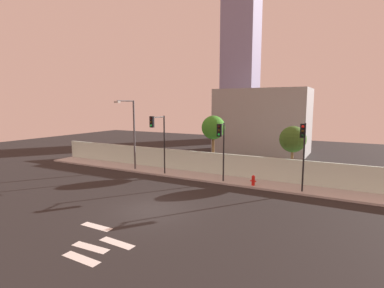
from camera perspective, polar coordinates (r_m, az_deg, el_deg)
ground_plane at (r=17.77m, az=-7.74°, el=-12.39°), size 80.00×80.00×0.00m
sidewalk at (r=24.54m, az=3.73°, el=-6.52°), size 36.00×2.40×0.15m
perimeter_wall at (r=25.47m, az=4.97°, el=-3.76°), size 36.00×0.18×1.80m
crosswalk_marking at (r=14.42m, az=-17.77°, el=-17.58°), size 3.93×3.02×0.01m
traffic_light_left at (r=20.78m, az=20.53°, el=0.21°), size 0.34×1.23×4.68m
traffic_light_center at (r=24.72m, az=-6.54°, el=2.27°), size 0.36×1.83×4.96m
traffic_light_right at (r=22.02m, az=5.63°, el=0.83°), size 0.50×1.74×4.52m
street_lamp_curbside at (r=27.40m, az=-11.47°, el=2.90°), size 0.82×1.91×6.25m
fire_hydrant at (r=22.43m, az=11.64°, el=-6.75°), size 0.44×0.26×0.76m
roadside_tree_leftmost at (r=26.48m, az=4.12°, el=3.07°), size 2.10×2.10×5.07m
roadside_tree_midleft at (r=24.54m, az=18.73°, el=0.81°), size 2.07×2.07×4.39m
low_building_distant at (r=38.32m, az=13.24°, el=4.28°), size 11.14×6.00×7.93m
tower_on_skyline at (r=52.30m, az=9.28°, el=14.70°), size 5.47×5.00×25.22m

